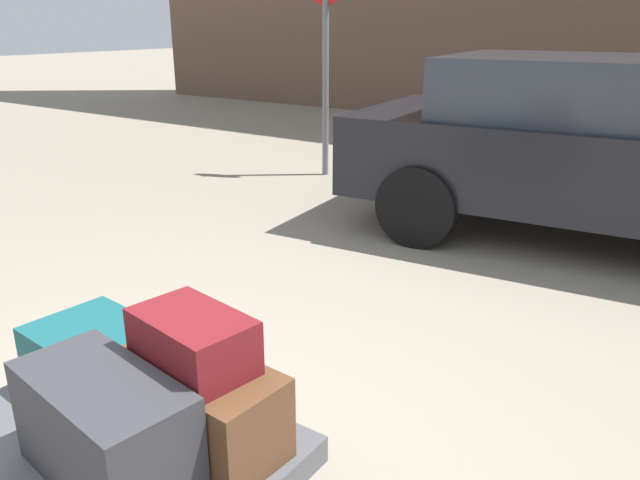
% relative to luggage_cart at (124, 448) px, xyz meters
% --- Properties ---
extents(luggage_cart, '(1.20, 0.76, 0.34)m').
position_rel_luggage_cart_xyz_m(luggage_cart, '(0.00, 0.00, 0.00)').
color(luggage_cart, '#4C4C51').
rests_on(luggage_cart, ground_plane).
extents(duffel_bag_brown_front_left, '(0.62, 0.33, 0.29)m').
position_rel_luggage_cart_xyz_m(duffel_bag_brown_front_left, '(0.26, 0.12, 0.22)').
color(duffel_bag_brown_front_left, '#51331E').
rests_on(duffel_bag_brown_front_left, luggage_cart).
extents(duffel_bag_charcoal_rear_left, '(0.65, 0.39, 0.34)m').
position_rel_luggage_cart_xyz_m(duffel_bag_charcoal_rear_left, '(0.15, -0.16, 0.24)').
color(duffel_bag_charcoal_rear_left, '#2D2D33').
rests_on(duffel_bag_charcoal_rear_left, luggage_cart).
extents(suitcase_teal_front_right, '(0.52, 0.42, 0.24)m').
position_rel_luggage_cart_xyz_m(suitcase_teal_front_right, '(-0.30, 0.15, 0.19)').
color(suitcase_teal_front_right, '#144C51').
rests_on(suitcase_teal_front_right, luggage_cart).
extents(duffel_bag_maroon_topmost_pile, '(0.43, 0.31, 0.18)m').
position_rel_luggage_cart_xyz_m(duffel_bag_maroon_topmost_pile, '(0.26, 0.12, 0.45)').
color(duffel_bag_maroon_topmost_pile, maroon).
rests_on(duffel_bag_maroon_topmost_pile, duffel_bag_brown_front_left).
extents(parked_car, '(4.46, 2.25, 1.42)m').
position_rel_luggage_cart_xyz_m(parked_car, '(0.84, 4.13, 0.49)').
color(parked_car, black).
rests_on(parked_car, ground_plane).
extents(no_parking_sign, '(0.49, 0.13, 2.33)m').
position_rel_luggage_cart_xyz_m(no_parking_sign, '(-2.35, 4.70, 1.18)').
color(no_parking_sign, slate).
rests_on(no_parking_sign, ground_plane).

